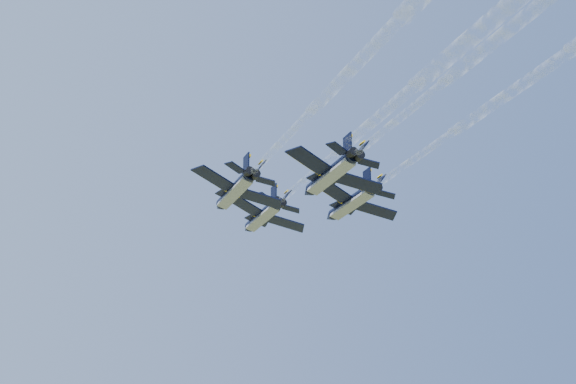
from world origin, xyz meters
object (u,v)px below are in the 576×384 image
jet_lead (263,216)px  jet_slot (331,174)px  jet_left (235,190)px  jet_right (351,202)px

jet_lead → jet_slot: 24.12m
jet_left → jet_slot: same height
jet_lead → jet_right: same height
jet_left → jet_slot: (7.30, -12.93, 0.00)m
jet_slot → jet_lead: bearing=92.7°
jet_left → jet_right: size_ratio=1.00×
jet_right → jet_slot: 14.67m
jet_right → jet_slot: bearing=-124.7°
jet_lead → jet_slot: bearing=-87.3°
jet_lead → jet_left: size_ratio=1.00×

